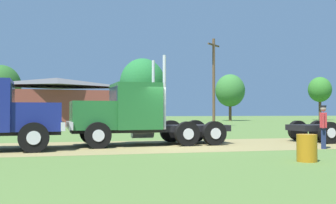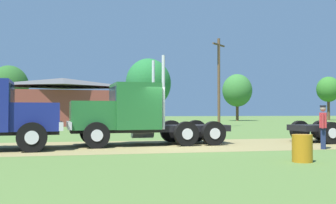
{
  "view_description": "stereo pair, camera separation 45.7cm",
  "coord_description": "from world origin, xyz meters",
  "px_view_note": "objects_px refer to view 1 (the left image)",
  "views": [
    {
      "loc": [
        -4.23,
        -16.6,
        1.48
      ],
      "look_at": [
        0.07,
        1.37,
        1.91
      ],
      "focal_mm": 42.34,
      "sensor_mm": 36.0,
      "label": 1
    },
    {
      "loc": [
        -3.79,
        -16.7,
        1.48
      ],
      "look_at": [
        0.07,
        1.37,
        1.91
      ],
      "focal_mm": 42.34,
      "sensor_mm": 36.0,
      "label": 2
    }
  ],
  "objects_px": {
    "visitor_walking_mid": "(323,125)",
    "utility_pole_near": "(214,80)",
    "truck_foreground_white": "(131,115)",
    "steel_barrel": "(307,148)",
    "shed_building": "(57,103)"
  },
  "relations": [
    {
      "from": "truck_foreground_white",
      "to": "visitor_walking_mid",
      "type": "xyz_separation_m",
      "value": [
        7.19,
        -3.34,
        -0.35
      ]
    },
    {
      "from": "visitor_walking_mid",
      "to": "utility_pole_near",
      "type": "relative_size",
      "value": 0.2
    },
    {
      "from": "steel_barrel",
      "to": "utility_pole_near",
      "type": "bearing_deg",
      "value": 75.98
    },
    {
      "from": "shed_building",
      "to": "utility_pole_near",
      "type": "bearing_deg",
      "value": -24.93
    },
    {
      "from": "shed_building",
      "to": "utility_pole_near",
      "type": "relative_size",
      "value": 1.49
    },
    {
      "from": "shed_building",
      "to": "steel_barrel",
      "type": "bearing_deg",
      "value": -75.23
    },
    {
      "from": "truck_foreground_white",
      "to": "steel_barrel",
      "type": "bearing_deg",
      "value": -57.98
    },
    {
      "from": "truck_foreground_white",
      "to": "utility_pole_near",
      "type": "xyz_separation_m",
      "value": [
        10.47,
        18.2,
        3.14
      ]
    },
    {
      "from": "truck_foreground_white",
      "to": "visitor_walking_mid",
      "type": "bearing_deg",
      "value": -24.9
    },
    {
      "from": "truck_foreground_white",
      "to": "utility_pole_near",
      "type": "distance_m",
      "value": 21.23
    },
    {
      "from": "visitor_walking_mid",
      "to": "shed_building",
      "type": "relative_size",
      "value": 0.14
    },
    {
      "from": "visitor_walking_mid",
      "to": "utility_pole_near",
      "type": "height_order",
      "value": "utility_pole_near"
    },
    {
      "from": "visitor_walking_mid",
      "to": "utility_pole_near",
      "type": "distance_m",
      "value": 22.06
    },
    {
      "from": "truck_foreground_white",
      "to": "visitor_walking_mid",
      "type": "height_order",
      "value": "truck_foreground_white"
    },
    {
      "from": "truck_foreground_white",
      "to": "utility_pole_near",
      "type": "height_order",
      "value": "utility_pole_near"
    }
  ]
}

